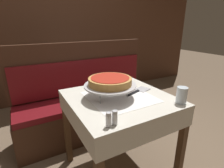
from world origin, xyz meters
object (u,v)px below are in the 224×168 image
(booth_bench, at_px, (88,107))
(napkin_holder, at_px, (100,80))
(dining_table_rear, at_px, (77,67))
(pepper_shaker, at_px, (115,118))
(water_glass_near, at_px, (182,95))
(salt_shaker, at_px, (109,119))
(pizza_pan_stand, at_px, (110,86))
(pizza_server, at_px, (139,91))
(deep_dish_pizza, at_px, (110,81))
(dining_table_front, at_px, (120,108))
(condiment_caddy, at_px, (82,58))

(booth_bench, height_order, napkin_holder, booth_bench)
(dining_table_rear, xyz_separation_m, napkin_holder, (-0.17, -1.21, 0.16))
(booth_bench, height_order, pepper_shaker, booth_bench)
(water_glass_near, relative_size, salt_shaker, 1.40)
(pizza_pan_stand, relative_size, pizza_server, 1.47)
(booth_bench, xyz_separation_m, pizza_server, (0.19, -0.71, 0.42))
(dining_table_rear, relative_size, pizza_pan_stand, 1.86)
(booth_bench, relative_size, napkin_holder, 16.33)
(booth_bench, bearing_deg, deep_dish_pizza, -96.80)
(dining_table_front, relative_size, condiment_caddy, 4.90)
(condiment_caddy, bearing_deg, deep_dish_pizza, -101.64)
(salt_shaker, bearing_deg, pizza_server, 36.14)
(dining_table_rear, height_order, water_glass_near, water_glass_near)
(deep_dish_pizza, distance_m, pepper_shaker, 0.39)
(pizza_server, xyz_separation_m, water_glass_near, (0.13, -0.33, 0.05))
(pizza_pan_stand, distance_m, water_glass_near, 0.52)
(napkin_holder, bearing_deg, salt_shaker, -111.88)
(pizza_pan_stand, xyz_separation_m, condiment_caddy, (0.30, 1.45, -0.06))
(dining_table_front, relative_size, pepper_shaker, 9.12)
(booth_bench, height_order, condiment_caddy, booth_bench)
(pepper_shaker, bearing_deg, dining_table_rear, 77.96)
(booth_bench, relative_size, salt_shaker, 19.45)
(deep_dish_pizza, relative_size, napkin_holder, 3.26)
(booth_bench, height_order, pizza_server, booth_bench)
(dining_table_front, bearing_deg, booth_bench, 88.95)
(dining_table_rear, distance_m, booth_bench, 0.88)
(salt_shaker, relative_size, napkin_holder, 0.84)
(pizza_server, relative_size, napkin_holder, 2.70)
(pizza_server, distance_m, napkin_holder, 0.38)
(water_glass_near, height_order, pepper_shaker, water_glass_near)
(deep_dish_pizza, xyz_separation_m, salt_shaker, (-0.20, -0.35, -0.09))
(pizza_server, distance_m, pepper_shaker, 0.55)
(napkin_holder, bearing_deg, pepper_shaker, -108.90)
(booth_bench, distance_m, condiment_caddy, 0.89)
(dining_table_front, bearing_deg, pizza_server, 6.22)
(dining_table_rear, distance_m, pepper_shaker, 1.92)
(dining_table_front, distance_m, dining_table_rear, 1.56)
(pizza_pan_stand, xyz_separation_m, pizza_server, (0.27, -0.01, -0.09))
(salt_shaker, bearing_deg, napkin_holder, 68.12)
(salt_shaker, bearing_deg, water_glass_near, 1.32)
(dining_table_front, distance_m, napkin_holder, 0.37)
(dining_table_front, height_order, salt_shaker, salt_shaker)
(pizza_server, distance_m, water_glass_near, 0.36)
(dining_table_front, bearing_deg, pepper_shaker, -125.80)
(deep_dish_pizza, distance_m, water_glass_near, 0.52)
(condiment_caddy, bearing_deg, booth_bench, -106.11)
(dining_table_rear, xyz_separation_m, booth_bench, (-0.15, -0.81, -0.30))
(water_glass_near, height_order, napkin_holder, water_glass_near)
(napkin_holder, bearing_deg, pizza_server, -57.34)
(water_glass_near, distance_m, condiment_caddy, 1.79)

